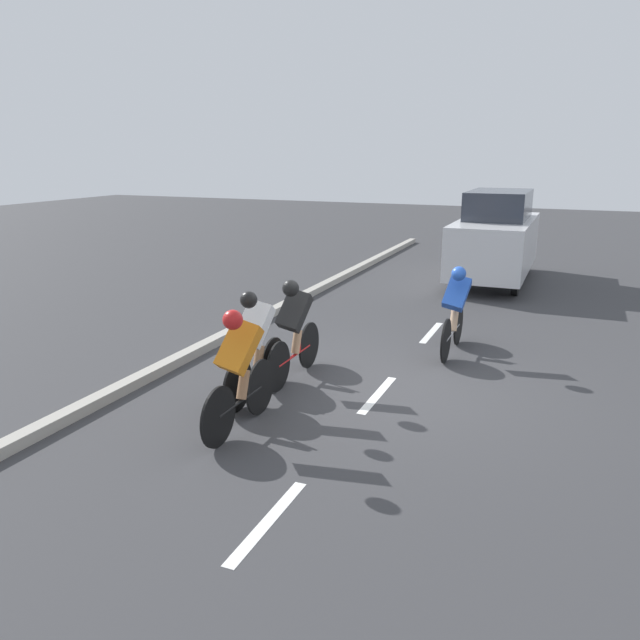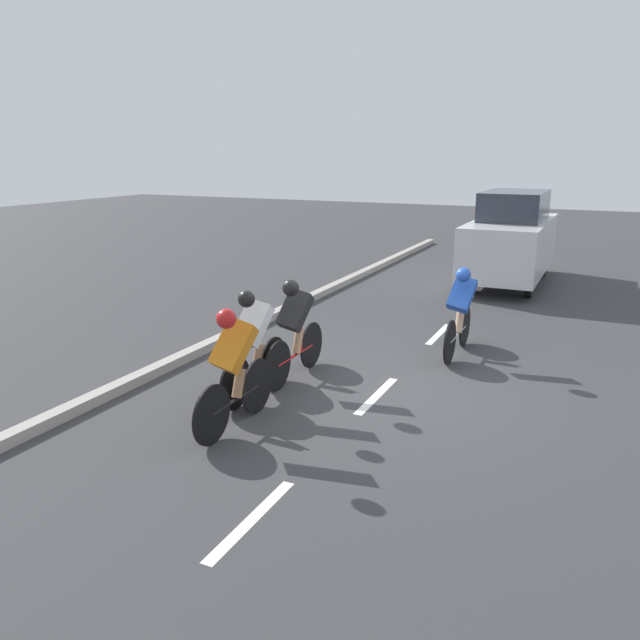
% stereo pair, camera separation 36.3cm
% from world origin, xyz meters
% --- Properties ---
extents(ground_plane, '(60.00, 60.00, 0.00)m').
position_xyz_m(ground_plane, '(0.00, 0.00, 0.00)').
color(ground_plane, '#38383A').
extents(lane_stripe_near, '(0.12, 1.40, 0.01)m').
position_xyz_m(lane_stripe_near, '(0.00, 3.58, 0.00)').
color(lane_stripe_near, white).
rests_on(lane_stripe_near, ground).
extents(lane_stripe_mid, '(0.12, 1.40, 0.01)m').
position_xyz_m(lane_stripe_mid, '(0.00, 0.38, 0.00)').
color(lane_stripe_mid, white).
rests_on(lane_stripe_mid, ground).
extents(lane_stripe_far, '(0.12, 1.40, 0.01)m').
position_xyz_m(lane_stripe_far, '(0.00, -2.82, 0.00)').
color(lane_stripe_far, white).
rests_on(lane_stripe_far, ground).
extents(curb, '(0.20, 28.57, 0.14)m').
position_xyz_m(curb, '(3.20, 0.38, 0.07)').
color(curb, '#A8A399').
rests_on(curb, ground).
extents(cyclist_white, '(0.42, 1.65, 1.51)m').
position_xyz_m(cyclist_white, '(1.42, 1.15, 0.79)').
color(cyclist_white, black).
rests_on(cyclist_white, ground).
extents(cyclist_blue, '(0.42, 1.72, 1.48)m').
position_xyz_m(cyclist_blue, '(-0.59, -1.72, 0.77)').
color(cyclist_blue, black).
rests_on(cyclist_blue, ground).
extents(cyclist_black, '(0.42, 1.73, 1.51)m').
position_xyz_m(cyclist_black, '(1.26, 0.32, 0.79)').
color(cyclist_black, black).
rests_on(cyclist_black, ground).
extents(cyclist_orange, '(0.44, 1.67, 1.53)m').
position_xyz_m(cyclist_orange, '(1.12, 2.08, 0.80)').
color(cyclist_orange, black).
rests_on(cyclist_orange, ground).
extents(support_car, '(1.70, 4.45, 2.22)m').
position_xyz_m(support_car, '(-0.38, -7.95, 1.11)').
color(support_car, black).
rests_on(support_car, ground).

